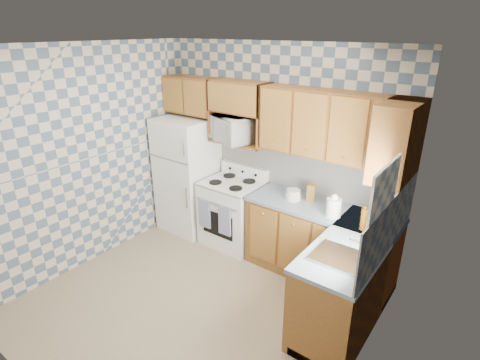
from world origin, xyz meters
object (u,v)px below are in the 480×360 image
Objects in this scene: refrigerator at (188,175)px; stove_body at (233,213)px; electric_kettle at (334,208)px; microwave at (232,129)px.

refrigerator reaches higher than stove_body.
electric_kettle is (1.48, -0.11, 0.57)m from stove_body.
stove_body is at bearing 1.78° from refrigerator.
microwave is at bearing 172.44° from electric_kettle.
refrigerator is 1.87× the size of stove_body.
microwave is (0.73, 0.12, 0.78)m from refrigerator.
refrigerator is at bearing 177.94° from electric_kettle.
refrigerator is 1.07m from microwave.
microwave is 2.95× the size of electric_kettle.
electric_kettle is (2.29, -0.08, 0.18)m from refrigerator.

